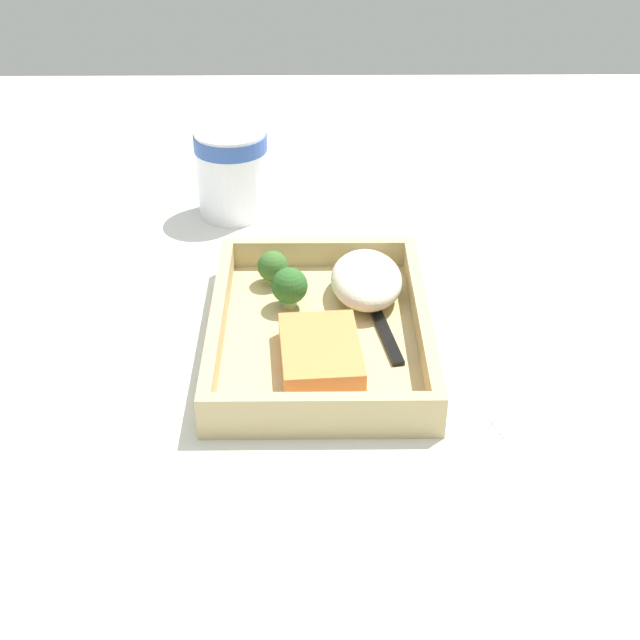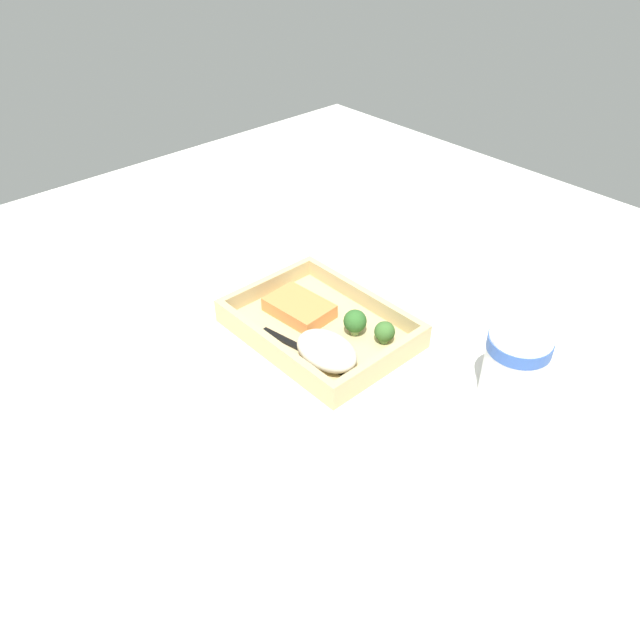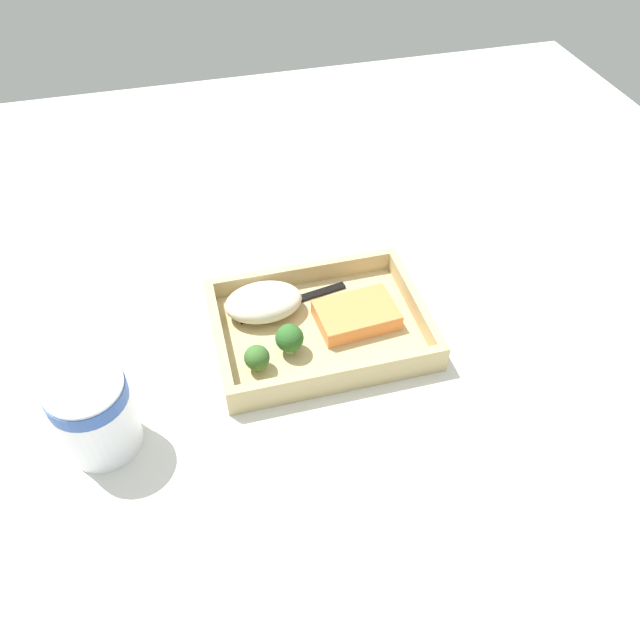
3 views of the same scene
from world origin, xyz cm
name	(u,v)px [view 2 (image 2 of 3)]	position (x,y,z in cm)	size (l,w,h in cm)	color
ground_plane	(320,339)	(0.00, 0.00, -1.00)	(160.00, 160.00, 2.00)	silver
takeout_tray	(320,331)	(0.00, 0.00, 0.60)	(27.70, 20.44, 1.20)	tan
tray_rim	(320,320)	(0.00, 0.00, 2.63)	(27.70, 20.44, 2.86)	tan
salmon_fillet	(301,307)	(-4.97, 0.30, 2.38)	(10.39, 7.02, 2.35)	#E68444
mashed_potatoes	(327,350)	(6.57, -4.70, 3.18)	(10.39, 7.12, 3.95)	beige
broccoli_floret_1	(385,332)	(9.24, 4.76, 3.17)	(3.17, 3.17, 3.63)	#73A353
broccoli_floret_2	(355,322)	(4.73, 2.95, 3.53)	(3.60, 3.60, 4.23)	#81A160
fork	(309,352)	(3.50, -5.50, 1.42)	(15.85, 4.36, 0.44)	black
paper_cup	(515,363)	(27.99, 10.20, 5.85)	(8.60, 8.60, 10.45)	white
receipt_slip	(183,363)	(-8.44, -19.99, 0.12)	(7.80, 12.82, 0.24)	white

